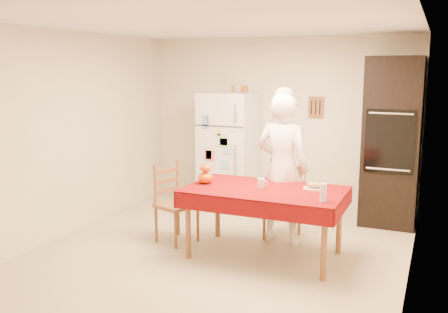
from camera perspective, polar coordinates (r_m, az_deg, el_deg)
The scene contains 17 objects.
floor at distance 5.67m, azimuth -0.86°, elevation -11.10°, with size 4.50×4.50×0.00m, color #BEB089.
room_shell at distance 5.31m, azimuth -0.89°, elevation 5.46°, with size 4.02×4.52×2.51m.
refrigerator at distance 7.37m, azimuth 0.54°, elevation 0.70°, with size 0.75×0.74×1.70m.
oven_cabinet at distance 6.83m, azimuth 18.61°, elevation 1.56°, with size 0.70×0.62×2.20m.
dining_table at distance 5.44m, azimuth 4.70°, elevation -4.39°, with size 1.70×1.00×0.76m.
chair_far at distance 6.16m, azimuth 6.84°, elevation -4.49°, with size 0.45×0.43×0.95m.
chair_left at distance 5.98m, azimuth -5.86°, elevation -4.91°, with size 0.51×0.52×0.95m.
seated_woman at distance 5.88m, azimuth 6.69°, elevation -1.38°, with size 0.65×0.43×1.78m, color white.
coffee_mug at distance 5.47m, azimuth 4.24°, elevation -3.02°, with size 0.08×0.08×0.10m, color white.
pumpkin_lower at distance 5.64m, azimuth -2.13°, elevation -2.45°, with size 0.17×0.17×0.13m, color #CB5604.
pumpkin_upper at distance 5.61m, azimuth -2.13°, elevation -1.35°, with size 0.12×0.12×0.09m, color #E95005.
wine_glass at distance 4.98m, azimuth 11.27°, elevation -4.04°, with size 0.07×0.07×0.18m, color white.
bread_plate at distance 5.45m, azimuth 10.28°, elevation -3.65°, with size 0.24×0.24×0.02m, color white.
bread_loaf at distance 5.44m, azimuth 10.29°, elevation -3.24°, with size 0.18×0.10×0.06m, color tan.
spice_jar_left at distance 7.30m, azimuth 1.08°, elevation 7.72°, with size 0.05×0.05×0.10m, color #94611B.
spice_jar_mid at distance 7.25m, azimuth 2.14°, elevation 7.70°, with size 0.05×0.05×0.10m, color brown.
spice_jar_right at distance 7.23m, azimuth 2.61°, elevation 7.69°, with size 0.05×0.05×0.10m, color brown.
Camera 1 is at (2.18, -4.82, 2.04)m, focal length 40.00 mm.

